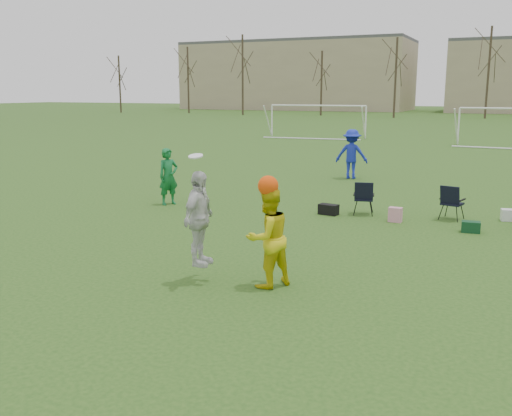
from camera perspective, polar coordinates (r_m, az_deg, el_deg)
The scene contains 6 objects.
ground at distance 9.39m, azimuth -1.93°, elevation -10.29°, with size 260.00×260.00×0.00m, color #254B17.
fielder_green_near at distance 17.98m, azimuth -8.75°, elevation 3.13°, with size 0.64×0.42×1.77m, color #126931.
fielder_blue at distance 23.45m, azimuth 9.54°, elevation 5.34°, with size 1.28×0.74×1.99m, color #1626AA.
center_contest at distance 10.32m, azimuth -1.59°, elevation -2.08°, with size 2.01×1.43×2.40m.
goal_left at distance 44.07m, azimuth 6.19°, elevation 9.53°, with size 7.39×0.76×2.46m.
tree_line at distance 77.74m, azimuth 22.30°, elevation 11.98°, with size 110.28×3.28×11.40m.
Camera 1 is at (3.89, -7.79, 3.51)m, focal length 40.00 mm.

